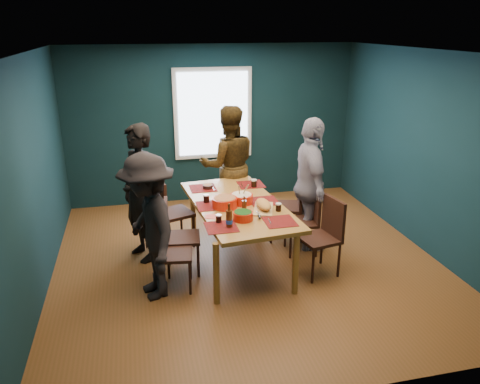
{
  "coord_description": "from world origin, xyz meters",
  "views": [
    {
      "loc": [
        -1.35,
        -5.44,
        3.01
      ],
      "look_at": [
        -0.08,
        0.07,
        0.97
      ],
      "focal_mm": 35.0,
      "sensor_mm": 36.0,
      "label": 1
    }
  ],
  "objects_px": {
    "chair_right_far": "(292,200)",
    "person_far_left": "(140,194)",
    "chair_left_near": "(167,248)",
    "person_near_left": "(149,227)",
    "person_right": "(310,185)",
    "chair_left_far": "(167,208)",
    "cutting_board": "(263,205)",
    "chair_right_mid": "(308,216)",
    "bowl_herbs": "(243,215)",
    "chair_right_near": "(325,231)",
    "person_back": "(229,165)",
    "bowl_salad": "(225,202)",
    "dining_table": "(238,209)",
    "bowl_dumpling": "(242,198)",
    "chair_left_mid": "(175,231)"
  },
  "relations": [
    {
      "from": "chair_left_far",
      "to": "chair_right_near",
      "type": "height_order",
      "value": "chair_left_far"
    },
    {
      "from": "chair_right_far",
      "to": "chair_right_mid",
      "type": "relative_size",
      "value": 1.1
    },
    {
      "from": "chair_left_mid",
      "to": "person_far_left",
      "type": "height_order",
      "value": "person_far_left"
    },
    {
      "from": "chair_left_near",
      "to": "bowl_herbs",
      "type": "relative_size",
      "value": 3.76
    },
    {
      "from": "dining_table",
      "to": "person_far_left",
      "type": "xyz_separation_m",
      "value": [
        -1.23,
        0.36,
        0.19
      ]
    },
    {
      "from": "chair_left_mid",
      "to": "bowl_herbs",
      "type": "distance_m",
      "value": 0.93
    },
    {
      "from": "bowl_herbs",
      "to": "person_far_left",
      "type": "bearing_deg",
      "value": 142.53
    },
    {
      "from": "chair_right_mid",
      "to": "bowl_salad",
      "type": "xyz_separation_m",
      "value": [
        -1.18,
        -0.1,
        0.34
      ]
    },
    {
      "from": "person_far_left",
      "to": "bowl_herbs",
      "type": "height_order",
      "value": "person_far_left"
    },
    {
      "from": "person_far_left",
      "to": "bowl_salad",
      "type": "bearing_deg",
      "value": 42.66
    },
    {
      "from": "bowl_dumpling",
      "to": "bowl_herbs",
      "type": "xyz_separation_m",
      "value": [
        -0.11,
        -0.55,
        -0.01
      ]
    },
    {
      "from": "chair_left_far",
      "to": "person_back",
      "type": "bearing_deg",
      "value": 16.45
    },
    {
      "from": "chair_left_near",
      "to": "person_back",
      "type": "distance_m",
      "value": 2.2
    },
    {
      "from": "chair_left_near",
      "to": "person_near_left",
      "type": "xyz_separation_m",
      "value": [
        -0.19,
        -0.1,
        0.33
      ]
    },
    {
      "from": "chair_right_near",
      "to": "chair_left_mid",
      "type": "bearing_deg",
      "value": 154.99
    },
    {
      "from": "chair_left_mid",
      "to": "bowl_herbs",
      "type": "bearing_deg",
      "value": -20.81
    },
    {
      "from": "bowl_salad",
      "to": "cutting_board",
      "type": "bearing_deg",
      "value": -22.74
    },
    {
      "from": "person_far_left",
      "to": "cutting_board",
      "type": "xyz_separation_m",
      "value": [
        1.49,
        -0.64,
        -0.05
      ]
    },
    {
      "from": "chair_left_mid",
      "to": "person_back",
      "type": "xyz_separation_m",
      "value": [
        0.99,
        1.46,
        0.37
      ]
    },
    {
      "from": "chair_left_far",
      "to": "bowl_dumpling",
      "type": "distance_m",
      "value": 1.12
    },
    {
      "from": "chair_left_near",
      "to": "cutting_board",
      "type": "relative_size",
      "value": 1.54
    },
    {
      "from": "person_back",
      "to": "chair_right_far",
      "type": "bearing_deg",
      "value": 134.05
    },
    {
      "from": "chair_left_near",
      "to": "dining_table",
      "type": "bearing_deg",
      "value": 36.01
    },
    {
      "from": "chair_left_near",
      "to": "person_near_left",
      "type": "bearing_deg",
      "value": -144.42
    },
    {
      "from": "person_far_left",
      "to": "person_back",
      "type": "xyz_separation_m",
      "value": [
        1.38,
        0.97,
        0.01
      ]
    },
    {
      "from": "chair_left_near",
      "to": "bowl_dumpling",
      "type": "relative_size",
      "value": 3.09
    },
    {
      "from": "chair_left_near",
      "to": "bowl_dumpling",
      "type": "xyz_separation_m",
      "value": [
        1.03,
        0.53,
        0.34
      ]
    },
    {
      "from": "bowl_salad",
      "to": "cutting_board",
      "type": "distance_m",
      "value": 0.49
    },
    {
      "from": "person_back",
      "to": "bowl_herbs",
      "type": "xyz_separation_m",
      "value": [
        -0.21,
        -1.87,
        -0.07
      ]
    },
    {
      "from": "chair_left_mid",
      "to": "person_near_left",
      "type": "bearing_deg",
      "value": -117.22
    },
    {
      "from": "dining_table",
      "to": "bowl_salad",
      "type": "height_order",
      "value": "bowl_salad"
    },
    {
      "from": "bowl_salad",
      "to": "bowl_dumpling",
      "type": "relative_size",
      "value": 1.08
    },
    {
      "from": "chair_left_mid",
      "to": "chair_left_near",
      "type": "height_order",
      "value": "chair_left_mid"
    },
    {
      "from": "dining_table",
      "to": "person_far_left",
      "type": "relative_size",
      "value": 1.21
    },
    {
      "from": "chair_right_near",
      "to": "chair_left_far",
      "type": "bearing_deg",
      "value": 136.67
    },
    {
      "from": "chair_left_far",
      "to": "cutting_board",
      "type": "distance_m",
      "value": 1.46
    },
    {
      "from": "dining_table",
      "to": "person_back",
      "type": "relative_size",
      "value": 1.19
    },
    {
      "from": "person_far_left",
      "to": "person_right",
      "type": "height_order",
      "value": "person_right"
    },
    {
      "from": "bowl_herbs",
      "to": "person_right",
      "type": "bearing_deg",
      "value": 31.94
    },
    {
      "from": "person_near_left",
      "to": "bowl_salad",
      "type": "distance_m",
      "value": 1.1
    },
    {
      "from": "chair_right_mid",
      "to": "chair_right_far",
      "type": "bearing_deg",
      "value": 105.5
    },
    {
      "from": "chair_right_mid",
      "to": "person_back",
      "type": "xyz_separation_m",
      "value": [
        -0.83,
        1.32,
        0.39
      ]
    },
    {
      "from": "chair_right_mid",
      "to": "chair_right_near",
      "type": "height_order",
      "value": "chair_right_near"
    },
    {
      "from": "chair_right_mid",
      "to": "bowl_herbs",
      "type": "xyz_separation_m",
      "value": [
        -1.04,
        -0.55,
        0.33
      ]
    },
    {
      "from": "chair_left_mid",
      "to": "bowl_salad",
      "type": "xyz_separation_m",
      "value": [
        0.65,
        0.04,
        0.32
      ]
    },
    {
      "from": "person_right",
      "to": "bowl_herbs",
      "type": "xyz_separation_m",
      "value": [
        -1.11,
        -0.69,
        -0.07
      ]
    },
    {
      "from": "chair_right_far",
      "to": "bowl_salad",
      "type": "xyz_separation_m",
      "value": [
        -1.1,
        -0.57,
        0.28
      ]
    },
    {
      "from": "chair_right_far",
      "to": "person_far_left",
      "type": "bearing_deg",
      "value": -161.05
    },
    {
      "from": "chair_left_mid",
      "to": "bowl_dumpling",
      "type": "height_order",
      "value": "bowl_dumpling"
    },
    {
      "from": "dining_table",
      "to": "person_back",
      "type": "bearing_deg",
      "value": 77.67
    }
  ]
}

